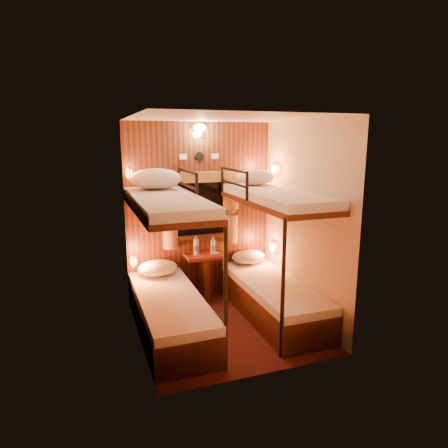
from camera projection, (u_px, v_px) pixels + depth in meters
name	position (u px, v px, depth m)	size (l,w,h in m)	color
floor	(225.00, 326.00, 4.74)	(2.10, 2.10, 0.00)	#371A0F
ceiling	(226.00, 118.00, 4.24)	(2.10, 2.10, 0.00)	silver
wall_back	(199.00, 212.00, 5.46)	(2.40, 2.40, 0.00)	#C6B293
wall_front	(266.00, 252.00, 3.52)	(2.40, 2.40, 0.00)	#C6B293
wall_left	(136.00, 235.00, 4.16)	(2.40, 2.40, 0.00)	#C6B293
wall_right	(303.00, 221.00, 4.82)	(2.40, 2.40, 0.00)	#C6B293
back_panel	(200.00, 212.00, 5.44)	(2.00, 0.03, 2.40)	black
bunk_left	(169.00, 286.00, 4.47)	(0.72, 1.90, 1.82)	black
bunk_right	(273.00, 273.00, 4.90)	(0.72, 1.90, 1.82)	black
window	(200.00, 214.00, 5.42)	(1.00, 0.12, 0.79)	black
curtains	(201.00, 208.00, 5.37)	(1.10, 0.22, 1.00)	olive
back_fixtures	(199.00, 133.00, 5.19)	(0.54, 0.09, 0.48)	black
reading_lamps	(207.00, 213.00, 5.13)	(2.00, 0.20, 1.25)	orange
table	(204.00, 271.00, 5.44)	(0.50, 0.34, 0.66)	maroon
bottle_left	(196.00, 247.00, 5.34)	(0.07, 0.07, 0.26)	#99BFE5
bottle_right	(213.00, 247.00, 5.37)	(0.07, 0.07, 0.23)	#99BFE5
sachet_a	(216.00, 253.00, 5.45)	(0.08, 0.06, 0.01)	silver
sachet_b	(214.00, 253.00, 5.45)	(0.08, 0.06, 0.01)	silver
pillow_lower_left	(158.00, 268.00, 5.11)	(0.51, 0.36, 0.20)	white
pillow_lower_right	(248.00, 257.00, 5.61)	(0.48, 0.34, 0.19)	white
pillow_upper_left	(156.00, 179.00, 4.78)	(0.63, 0.45, 0.25)	white
pillow_upper_right	(255.00, 177.00, 5.20)	(0.53, 0.38, 0.21)	white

